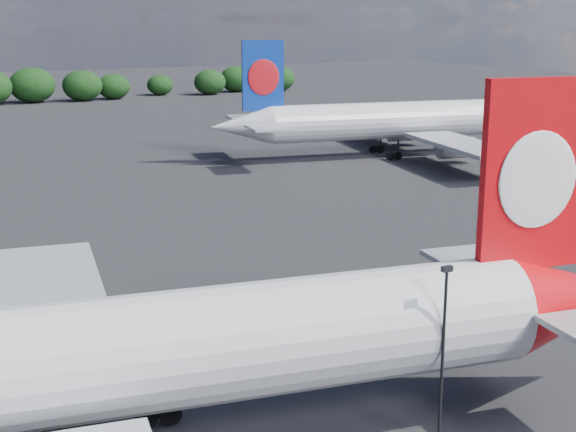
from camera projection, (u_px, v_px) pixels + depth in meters
qantas_airliner at (146, 357)px, 38.04m from camera, size 55.69×53.19×18.22m
china_southern_airliner at (392, 121)px, 125.34m from camera, size 55.27×52.84×18.12m
apron_lamp_post at (443, 345)px, 39.79m from camera, size 0.55×0.30×9.51m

